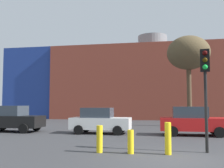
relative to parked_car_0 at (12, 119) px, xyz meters
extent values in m
plane|color=#38383A|center=(10.58, -7.31, -0.88)|extent=(200.00, 200.00, 0.00)
cube|color=brown|center=(8.93, 20.05, 3.76)|extent=(25.51, 10.50, 9.29)
cube|color=navy|center=(-7.30, 20.05, 3.82)|extent=(6.94, 9.45, 9.40)
cylinder|color=slate|center=(8.93, 20.05, 9.40)|extent=(4.00, 4.00, 2.00)
cube|color=black|center=(0.07, 0.00, -0.18)|extent=(4.10, 1.76, 0.78)
cube|color=#333D47|center=(-0.18, 0.00, 0.55)|extent=(2.05, 1.56, 0.68)
cylinder|color=black|center=(1.38, 0.90, -0.57)|extent=(0.62, 0.21, 0.62)
cylinder|color=black|center=(1.38, -0.90, -0.57)|extent=(0.62, 0.21, 0.62)
cylinder|color=black|center=(-1.25, 0.90, -0.57)|extent=(0.62, 0.21, 0.62)
cube|color=white|center=(6.28, 0.00, -0.23)|extent=(3.82, 1.64, 0.73)
cube|color=#333D47|center=(6.05, 0.00, 0.45)|extent=(1.91, 1.45, 0.64)
cylinder|color=black|center=(7.51, 0.84, -0.59)|extent=(0.58, 0.20, 0.58)
cylinder|color=black|center=(7.51, -0.84, -0.59)|extent=(0.58, 0.20, 0.58)
cylinder|color=black|center=(5.05, 0.84, -0.59)|extent=(0.58, 0.20, 0.58)
cylinder|color=black|center=(5.05, -0.84, -0.59)|extent=(0.58, 0.20, 0.58)
cube|color=red|center=(12.06, 0.00, -0.20)|extent=(4.00, 1.72, 0.76)
cube|color=#333D47|center=(11.82, 0.00, 0.52)|extent=(2.00, 1.52, 0.67)
cylinder|color=black|center=(13.35, 0.88, -0.58)|extent=(0.61, 0.21, 0.61)
cylinder|color=black|center=(13.35, -0.88, -0.58)|extent=(0.61, 0.21, 0.61)
cylinder|color=black|center=(10.77, 0.88, -0.58)|extent=(0.61, 0.21, 0.61)
cylinder|color=black|center=(10.77, -0.88, -0.58)|extent=(0.61, 0.21, 0.61)
cylinder|color=black|center=(11.90, -5.84, 0.70)|extent=(0.12, 0.12, 3.17)
cube|color=black|center=(11.90, -5.84, 2.74)|extent=(0.39, 0.28, 0.90)
sphere|color=#3C0605|center=(11.89, -5.98, 3.02)|extent=(0.20, 0.20, 0.20)
sphere|color=#3C2905|center=(11.89, -5.98, 2.74)|extent=(0.20, 0.20, 0.20)
sphere|color=green|center=(11.89, -5.98, 2.46)|extent=(0.20, 0.20, 0.20)
cylinder|color=brown|center=(12.45, 6.68, 1.76)|extent=(0.39, 0.39, 5.29)
ellipsoid|color=brown|center=(12.45, 6.68, 5.41)|extent=(3.65, 3.65, 2.92)
cylinder|color=yellow|center=(9.00, -6.61, -0.43)|extent=(0.24, 0.24, 0.90)
cylinder|color=yellow|center=(7.78, -6.61, -0.36)|extent=(0.24, 0.24, 1.05)
cylinder|color=yellow|center=(10.40, -6.52, -0.28)|extent=(0.24, 0.24, 1.20)
camera|label=1|loc=(10.23, -16.93, 1.01)|focal=42.96mm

